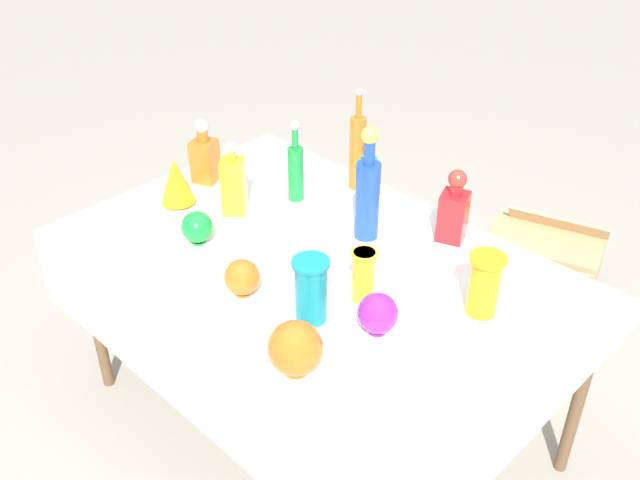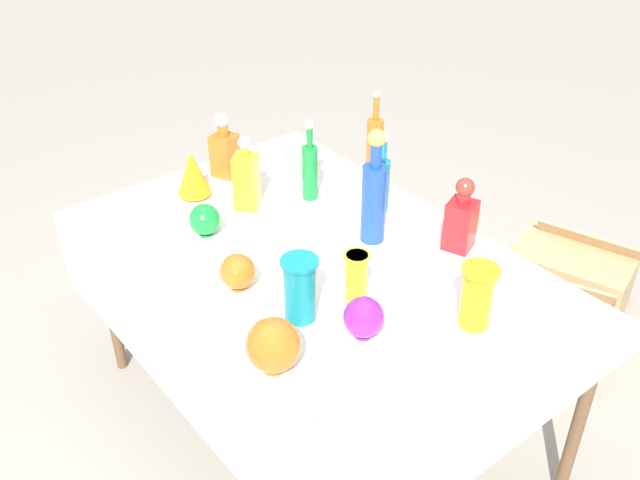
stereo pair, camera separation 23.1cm
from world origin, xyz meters
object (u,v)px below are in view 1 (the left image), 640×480
square_decanter_2 (234,183)px  slender_vase_1 (485,283)px  slender_vase_0 (311,288)px  cardboard_box_behind_right (515,308)px  round_bowl_0 (242,277)px  round_bowl_3 (378,313)px  tall_bottle_2 (296,169)px  cardboard_box_behind_left (540,266)px  tall_bottle_0 (368,175)px  round_bowl_1 (295,348)px  slender_vase_2 (364,274)px  round_bowl_2 (197,227)px  square_decanter_1 (205,156)px  tall_bottle_1 (368,193)px  tall_bottle_3 (357,150)px  square_decanter_0 (454,210)px  fluted_vase_0 (176,181)px

square_decanter_2 → slender_vase_1: square_decanter_2 is taller
slender_vase_0 → cardboard_box_behind_right: bearing=87.0°
round_bowl_0 → round_bowl_3: round_bowl_3 is taller
tall_bottle_2 → cardboard_box_behind_right: bearing=51.2°
cardboard_box_behind_left → cardboard_box_behind_right: 0.33m
tall_bottle_0 → round_bowl_1: (0.45, -0.81, -0.04)m
tall_bottle_2 → slender_vase_2: size_ratio=1.82×
round_bowl_2 → cardboard_box_behind_right: 1.53m
square_decanter_1 → slender_vase_0: bearing=-19.0°
tall_bottle_1 → tall_bottle_3: size_ratio=1.02×
round_bowl_0 → square_decanter_0: bearing=68.8°
fluted_vase_0 → cardboard_box_behind_left: (0.83, 1.42, -0.70)m
tall_bottle_0 → tall_bottle_3: (-0.12, 0.07, 0.03)m
slender_vase_2 → square_decanter_1: bearing=172.0°
square_decanter_1 → cardboard_box_behind_right: 1.52m
slender_vase_2 → round_bowl_2: size_ratio=1.49×
tall_bottle_1 → tall_bottle_3: (-0.26, 0.24, -0.01)m
square_decanter_1 → slender_vase_2: square_decanter_1 is taller
round_bowl_0 → slender_vase_1: bearing=37.6°
fluted_vase_0 → round_bowl_0: size_ratio=1.52×
round_bowl_2 → round_bowl_3: (0.75, 0.08, 0.01)m
tall_bottle_3 → round_bowl_3: (0.62, -0.60, -0.09)m
tall_bottle_1 → tall_bottle_2: tall_bottle_1 is taller
tall_bottle_3 → cardboard_box_behind_right: bearing=46.3°
tall_bottle_0 → tall_bottle_3: tall_bottle_3 is taller
fluted_vase_0 → round_bowl_1: fluted_vase_0 is taller
tall_bottle_3 → slender_vase_0: tall_bottle_3 is taller
tall_bottle_1 → slender_vase_1: size_ratio=2.07×
tall_bottle_1 → slender_vase_0: size_ratio=2.00×
tall_bottle_3 → fluted_vase_0: size_ratio=2.19×
round_bowl_1 → tall_bottle_2: bearing=135.9°
square_decanter_1 → cardboard_box_behind_right: (0.97, 0.91, -0.74)m
tall_bottle_1 → square_decanter_1: 0.74m
square_decanter_0 → round_bowl_2: size_ratio=2.26×
slender_vase_0 → fluted_vase_0: bearing=171.5°
square_decanter_0 → round_bowl_3: size_ratio=2.07×
fluted_vase_0 → cardboard_box_behind_right: 1.60m
square_decanter_1 → round_bowl_1: size_ratio=1.65×
tall_bottle_0 → fluted_vase_0: size_ratio=1.65×
round_bowl_0 → round_bowl_1: bearing=-18.6°
tall_bottle_2 → square_decanter_1: 0.39m
tall_bottle_0 → square_decanter_1: bearing=-151.9°
round_bowl_0 → round_bowl_1: round_bowl_1 is taller
tall_bottle_0 → tall_bottle_2: bearing=-144.6°
slender_vase_1 → round_bowl_1: size_ratio=1.25×
square_decanter_2 → tall_bottle_2: bearing=67.7°
round_bowl_1 → round_bowl_3: round_bowl_1 is taller
square_decanter_0 → round_bowl_0: square_decanter_0 is taller
tall_bottle_1 → slender_vase_0: (0.18, -0.45, -0.06)m
square_decanter_1 → cardboard_box_behind_left: size_ratio=0.45×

